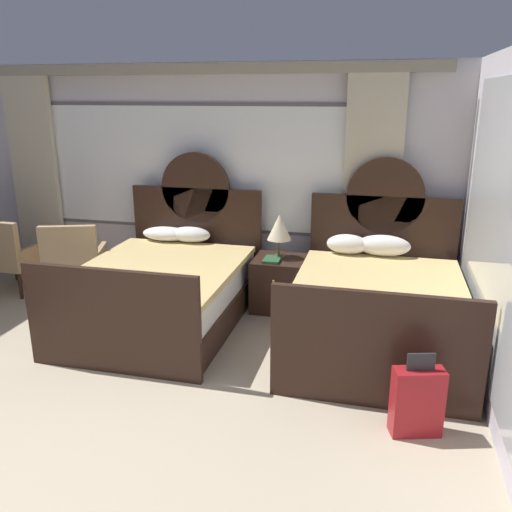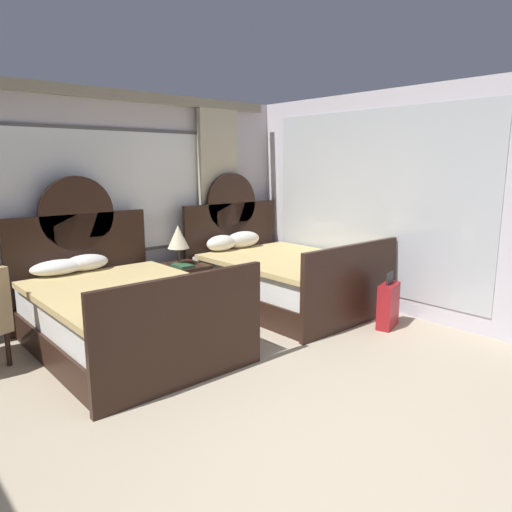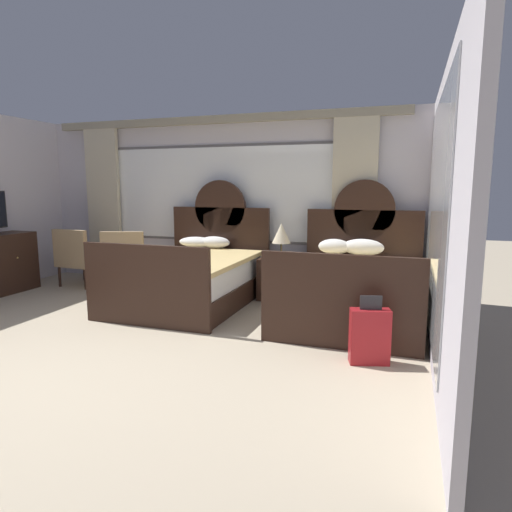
{
  "view_description": "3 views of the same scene",
  "coord_description": "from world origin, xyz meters",
  "px_view_note": "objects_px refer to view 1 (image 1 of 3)",
  "views": [
    {
      "loc": [
        2.29,
        -2.15,
        2.35
      ],
      "look_at": [
        1.23,
        2.15,
        0.98
      ],
      "focal_mm": 36.96,
      "sensor_mm": 36.0,
      "label": 1
    },
    {
      "loc": [
        -1.87,
        -1.57,
        1.84
      ],
      "look_at": [
        1.17,
        1.91,
        0.92
      ],
      "focal_mm": 33.11,
      "sensor_mm": 36.0,
      "label": 2
    },
    {
      "loc": [
        2.91,
        -2.75,
        1.62
      ],
      "look_at": [
        1.18,
        2.3,
        0.77
      ],
      "focal_mm": 31.47,
      "sensor_mm": 36.0,
      "label": 3
    }
  ],
  "objects_px": {
    "bed_near_mirror": "(377,308)",
    "book_on_nightstand": "(272,260)",
    "bed_near_window": "(164,288)",
    "nightstand_between_beds": "(279,283)",
    "armchair_by_window_left": "(74,259)",
    "armchair_by_window_centre": "(9,254)",
    "table_lamp_on_nightstand": "(279,228)",
    "suitcase_on_floor": "(417,401)"
  },
  "relations": [
    {
      "from": "nightstand_between_beds",
      "to": "table_lamp_on_nightstand",
      "type": "distance_m",
      "value": 0.64
    },
    {
      "from": "table_lamp_on_nightstand",
      "to": "armchair_by_window_centre",
      "type": "xyz_separation_m",
      "value": [
        -3.28,
        -0.31,
        -0.45
      ]
    },
    {
      "from": "bed_near_window",
      "to": "bed_near_mirror",
      "type": "distance_m",
      "value": 2.21
    },
    {
      "from": "armchair_by_window_left",
      "to": "bed_near_mirror",
      "type": "bearing_deg",
      "value": -6.2
    },
    {
      "from": "bed_near_window",
      "to": "suitcase_on_floor",
      "type": "xyz_separation_m",
      "value": [
        2.53,
        -1.41,
        -0.11
      ]
    },
    {
      "from": "bed_near_mirror",
      "to": "nightstand_between_beds",
      "type": "height_order",
      "value": "bed_near_mirror"
    },
    {
      "from": "bed_near_mirror",
      "to": "table_lamp_on_nightstand",
      "type": "bearing_deg",
      "value": 148.24
    },
    {
      "from": "nightstand_between_beds",
      "to": "bed_near_mirror",
      "type": "bearing_deg",
      "value": -30.52
    },
    {
      "from": "suitcase_on_floor",
      "to": "armchair_by_window_centre",
      "type": "bearing_deg",
      "value": 159.27
    },
    {
      "from": "armchair_by_window_centre",
      "to": "armchair_by_window_left",
      "type": "bearing_deg",
      "value": 0.29
    },
    {
      "from": "bed_near_window",
      "to": "book_on_nightstand",
      "type": "relative_size",
      "value": 8.54
    },
    {
      "from": "bed_near_window",
      "to": "table_lamp_on_nightstand",
      "type": "height_order",
      "value": "bed_near_window"
    },
    {
      "from": "book_on_nightstand",
      "to": "bed_near_mirror",
      "type": "bearing_deg",
      "value": -24.92
    },
    {
      "from": "bed_near_window",
      "to": "armchair_by_window_left",
      "type": "distance_m",
      "value": 1.36
    },
    {
      "from": "book_on_nightstand",
      "to": "suitcase_on_floor",
      "type": "relative_size",
      "value": 0.41
    },
    {
      "from": "bed_near_mirror",
      "to": "book_on_nightstand",
      "type": "height_order",
      "value": "bed_near_mirror"
    },
    {
      "from": "bed_near_window",
      "to": "nightstand_between_beds",
      "type": "xyz_separation_m",
      "value": [
        1.11,
        0.65,
        -0.08
      ]
    },
    {
      "from": "nightstand_between_beds",
      "to": "table_lamp_on_nightstand",
      "type": "xyz_separation_m",
      "value": [
        -0.01,
        0.04,
        0.64
      ]
    },
    {
      "from": "bed_near_mirror",
      "to": "armchair_by_window_left",
      "type": "height_order",
      "value": "bed_near_mirror"
    },
    {
      "from": "bed_near_mirror",
      "to": "armchair_by_window_left",
      "type": "relative_size",
      "value": 2.38
    },
    {
      "from": "nightstand_between_beds",
      "to": "suitcase_on_floor",
      "type": "bearing_deg",
      "value": -55.36
    },
    {
      "from": "table_lamp_on_nightstand",
      "to": "armchair_by_window_left",
      "type": "distance_m",
      "value": 2.46
    },
    {
      "from": "table_lamp_on_nightstand",
      "to": "book_on_nightstand",
      "type": "xyz_separation_m",
      "value": [
        -0.04,
        -0.15,
        -0.33
      ]
    },
    {
      "from": "armchair_by_window_left",
      "to": "suitcase_on_floor",
      "type": "distance_m",
      "value": 4.23
    },
    {
      "from": "bed_near_mirror",
      "to": "book_on_nightstand",
      "type": "relative_size",
      "value": 8.54
    },
    {
      "from": "book_on_nightstand",
      "to": "armchair_by_window_left",
      "type": "relative_size",
      "value": 0.28
    },
    {
      "from": "armchair_by_window_centre",
      "to": "table_lamp_on_nightstand",
      "type": "bearing_deg",
      "value": 5.39
    },
    {
      "from": "bed_near_mirror",
      "to": "bed_near_window",
      "type": "bearing_deg",
      "value": -179.98
    },
    {
      "from": "armchair_by_window_left",
      "to": "suitcase_on_floor",
      "type": "xyz_separation_m",
      "value": [
        3.83,
        -1.79,
        -0.23
      ]
    },
    {
      "from": "nightstand_between_beds",
      "to": "book_on_nightstand",
      "type": "distance_m",
      "value": 0.34
    },
    {
      "from": "bed_near_mirror",
      "to": "nightstand_between_beds",
      "type": "xyz_separation_m",
      "value": [
        -1.1,
        0.65,
        -0.08
      ]
    },
    {
      "from": "armchair_by_window_left",
      "to": "armchair_by_window_centre",
      "type": "xyz_separation_m",
      "value": [
        -0.88,
        -0.0,
        0.0
      ]
    },
    {
      "from": "book_on_nightstand",
      "to": "armchair_by_window_centre",
      "type": "relative_size",
      "value": 0.28
    },
    {
      "from": "book_on_nightstand",
      "to": "armchair_by_window_centre",
      "type": "height_order",
      "value": "armchair_by_window_centre"
    },
    {
      "from": "table_lamp_on_nightstand",
      "to": "bed_near_window",
      "type": "bearing_deg",
      "value": -147.97
    },
    {
      "from": "nightstand_between_beds",
      "to": "armchair_by_window_left",
      "type": "bearing_deg",
      "value": -173.67
    },
    {
      "from": "armchair_by_window_left",
      "to": "nightstand_between_beds",
      "type": "bearing_deg",
      "value": 6.33
    },
    {
      "from": "bed_near_mirror",
      "to": "armchair_by_window_left",
      "type": "bearing_deg",
      "value": 173.8
    },
    {
      "from": "bed_near_window",
      "to": "book_on_nightstand",
      "type": "height_order",
      "value": "bed_near_window"
    },
    {
      "from": "armchair_by_window_left",
      "to": "table_lamp_on_nightstand",
      "type": "bearing_deg",
      "value": 7.25
    },
    {
      "from": "table_lamp_on_nightstand",
      "to": "suitcase_on_floor",
      "type": "distance_m",
      "value": 2.62
    },
    {
      "from": "nightstand_between_beds",
      "to": "armchair_by_window_centre",
      "type": "relative_size",
      "value": 0.64
    }
  ]
}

